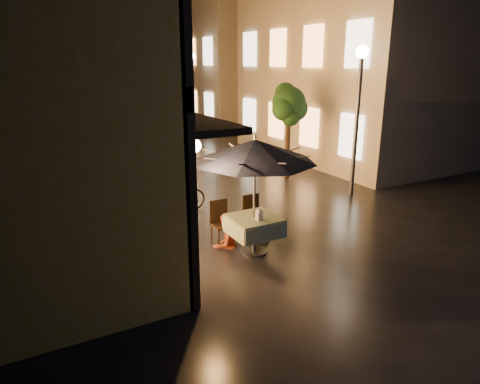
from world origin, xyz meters
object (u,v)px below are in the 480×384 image
cafe_table (254,226)px  bicycle_0 (176,197)px  table_lantern (259,213)px  person_yellow (257,209)px  person_orange (225,216)px  streetlamp_near (359,95)px  patio_umbrella (255,151)px

cafe_table → bicycle_0: bearing=101.2°
table_lantern → person_yellow: bearing=61.8°
person_yellow → bicycle_0: size_ratio=0.82×
cafe_table → person_orange: bearing=122.8°
streetlamp_near → person_orange: streetlamp_near is taller
person_yellow → bicycle_0: (-1.01, 2.40, -0.25)m
patio_umbrella → bicycle_0: (-0.59, 2.98, -1.70)m
streetlamp_near → person_orange: size_ratio=3.07×
person_orange → streetlamp_near: bearing=178.0°
streetlamp_near → table_lantern: bearing=-153.5°
cafe_table → bicycle_0: bicycle_0 is taller
bicycle_0 → person_orange: bearing=177.3°
table_lantern → person_orange: size_ratio=0.18×
cafe_table → patio_umbrella: size_ratio=0.40×
person_orange → person_yellow: size_ratio=0.98×
person_orange → bicycle_0: size_ratio=0.80×
cafe_table → person_yellow: size_ratio=0.71×
streetlamp_near → cafe_table: streetlamp_near is taller
cafe_table → bicycle_0: 3.04m
cafe_table → bicycle_0: size_ratio=0.58×
streetlamp_near → person_orange: 5.62m
person_orange → person_yellow: (0.79, 0.01, 0.01)m
patio_umbrella → person_yellow: (0.42, 0.58, -1.45)m
patio_umbrella → person_yellow: 1.61m
streetlamp_near → bicycle_0: bearing=170.1°
patio_umbrella → bicycle_0: bearing=101.2°
table_lantern → bicycle_0: bearing=100.6°
cafe_table → bicycle_0: (-0.59, 2.98, -0.14)m
person_orange → cafe_table: bearing=103.8°
person_orange → person_yellow: bearing=161.8°
streetlamp_near → table_lantern: size_ratio=16.92×
table_lantern → person_orange: person_orange is taller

